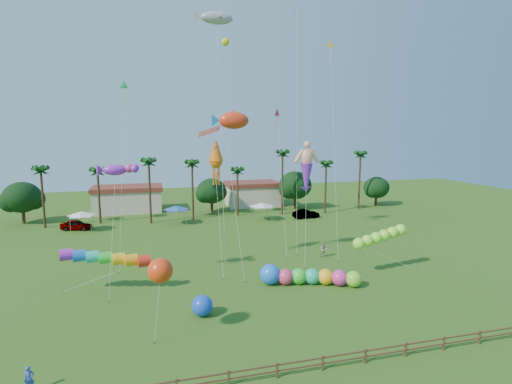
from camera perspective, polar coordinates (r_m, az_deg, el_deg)
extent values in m
plane|color=#285116|center=(32.58, 4.85, -18.52)|extent=(160.00, 160.00, 0.00)
cylinder|color=#3A2819|center=(69.83, -28.14, -0.92)|extent=(0.36, 0.36, 9.00)
cylinder|color=#3A2819|center=(69.47, -21.51, -0.75)|extent=(0.36, 0.36, 8.50)
cylinder|color=#3A2819|center=(66.92, -14.92, -0.12)|extent=(0.36, 0.36, 10.00)
cylinder|color=#3A2819|center=(68.31, -9.04, 0.03)|extent=(0.36, 0.36, 9.50)
cylinder|color=#3A2819|center=(70.67, -2.65, -0.20)|extent=(0.36, 0.36, 8.00)
cylinder|color=#3A2819|center=(71.65, 3.77, 1.12)|extent=(0.36, 0.36, 11.00)
cylinder|color=#3A2819|center=(73.85, 9.90, 0.45)|extent=(0.36, 0.36, 9.00)
cylinder|color=#3A2819|center=(79.17, 14.56, 1.40)|extent=(0.36, 0.36, 10.50)
sphere|color=#113814|center=(74.67, -30.45, -0.65)|extent=(5.88, 5.88, 5.88)
sphere|color=#113814|center=(73.83, -6.36, 0.16)|extent=(5.46, 5.46, 5.46)
sphere|color=#113814|center=(76.84, 5.62, 0.97)|extent=(6.30, 6.30, 6.30)
sphere|color=#113814|center=(83.62, 16.82, 0.62)|extent=(5.04, 5.04, 5.04)
cube|color=beige|center=(78.35, -17.81, -1.22)|extent=(12.00, 7.00, 4.00)
cube|color=beige|center=(80.79, -0.56, -0.51)|extent=(10.00, 7.00, 4.00)
pyramid|color=white|center=(65.10, -23.66, -2.81)|extent=(3.00, 3.00, 0.60)
pyramid|color=blue|center=(65.45, -11.33, -2.19)|extent=(3.00, 3.00, 0.60)
pyramid|color=white|center=(66.83, 0.80, -1.79)|extent=(3.00, 3.00, 0.60)
cube|color=brown|center=(25.92, -3.94, -25.02)|extent=(0.12, 0.12, 1.00)
cube|color=brown|center=(26.55, 3.04, -24.10)|extent=(0.12, 0.12, 1.00)
cube|color=brown|center=(27.50, 9.50, -22.95)|extent=(0.12, 0.12, 1.00)
cube|color=brown|center=(28.74, 15.36, -21.66)|extent=(0.12, 0.12, 1.00)
cube|color=brown|center=(30.22, 20.60, -20.31)|extent=(0.12, 0.12, 1.00)
cube|color=brown|center=(31.92, 25.23, -18.96)|extent=(0.12, 0.12, 1.00)
cube|color=brown|center=(33.79, 29.31, -17.66)|extent=(0.12, 0.12, 1.00)
cube|color=brown|center=(27.32, 9.52, -22.32)|extent=(36.00, 0.08, 0.10)
cube|color=brown|center=(27.53, 9.49, -23.04)|extent=(36.00, 0.08, 0.10)
imported|color=#4C4C54|center=(66.79, -24.29, -4.31)|extent=(4.85, 2.89, 1.55)
imported|color=#4C4C54|center=(69.62, 7.14, -3.11)|extent=(4.68, 1.91, 1.51)
imported|color=#3451B8|center=(28.46, -29.67, -22.21)|extent=(0.67, 0.58, 1.56)
imported|color=#A59D89|center=(48.67, 9.61, -8.12)|extent=(1.07, 0.93, 1.85)
sphere|color=#D93967|center=(39.97, 4.21, -11.99)|extent=(1.57, 1.57, 1.57)
sphere|color=green|center=(40.20, 6.12, -11.89)|extent=(1.57, 1.57, 1.57)
sphere|color=#1ABC8F|center=(40.39, 8.01, -11.83)|extent=(1.57, 1.57, 1.57)
sphere|color=yellow|center=(40.46, 9.91, -11.84)|extent=(1.57, 1.57, 1.57)
sphere|color=#DD34A2|center=(40.44, 11.83, -11.91)|extent=(1.57, 1.57, 1.57)
sphere|color=#80D930|center=(40.42, 13.75, -11.99)|extent=(1.57, 1.57, 1.57)
sphere|color=#1C6BFC|center=(39.91, 2.03, -11.67)|extent=(2.56, 2.56, 2.01)
sphere|color=blue|center=(33.94, -7.70, -15.79)|extent=(1.73, 1.73, 1.73)
cylinder|color=red|center=(38.97, -18.71, -9.56)|extent=(7.99, 1.33, 1.07)
cylinder|color=silver|center=(40.48, -21.07, -11.23)|extent=(7.52, 1.88, 3.01)
cylinder|color=brown|center=(42.40, -26.01, -12.66)|extent=(0.08, 0.08, 0.16)
ellipsoid|color=#93FC38|center=(42.81, 14.46, -7.16)|extent=(6.70, 1.80, 1.45)
cylinder|color=silver|center=(44.86, 18.35, -8.86)|extent=(6.85, 0.43, 3.42)
cylinder|color=brown|center=(47.12, 21.92, -10.28)|extent=(0.08, 0.08, 0.16)
sphere|color=red|center=(28.94, -13.52, -10.87)|extent=(2.23, 2.23, 1.76)
cylinder|color=silver|center=(29.90, -13.94, -15.71)|extent=(0.63, 0.06, 5.31)
cylinder|color=brown|center=(31.02, -14.36, -20.09)|extent=(0.08, 0.08, 0.16)
cylinder|color=silver|center=(45.29, 7.11, -3.69)|extent=(1.53, 3.71, 10.48)
cylinder|color=brown|center=(44.78, 6.98, -10.69)|extent=(0.08, 0.08, 0.16)
ellipsoid|color=red|center=(42.57, -3.18, 10.18)|extent=(4.89, 1.85, 2.01)
cylinder|color=silver|center=(40.71, -2.43, -1.06)|extent=(0.12, 4.95, 16.01)
cylinder|color=brown|center=(40.51, -1.64, -12.75)|extent=(0.08, 0.08, 0.16)
ellipsoid|color=#9699A4|center=(51.17, -5.63, 23.51)|extent=(5.33, 2.58, 1.82)
cylinder|color=silver|center=(46.47, -5.02, 7.56)|extent=(0.46, 6.01, 28.02)
cylinder|color=brown|center=(45.92, -4.39, -10.15)|extent=(0.08, 0.08, 0.16)
cone|color=orange|center=(43.40, -5.74, 4.33)|extent=(2.05, 2.05, 4.53)
cylinder|color=silver|center=(41.89, -5.22, -3.86)|extent=(0.22, 4.82, 11.63)
cylinder|color=brown|center=(41.26, -4.66, -12.37)|extent=(0.08, 0.08, 0.16)
ellipsoid|color=purple|center=(39.36, -19.50, 3.01)|extent=(4.20, 3.01, 1.47)
cylinder|color=silver|center=(38.51, -19.88, -5.69)|extent=(0.84, 3.72, 11.34)
cylinder|color=brown|center=(38.54, -20.29, -14.46)|extent=(0.08, 0.08, 0.16)
cone|color=#EA1A40|center=(49.44, 3.06, 11.16)|extent=(1.11, 0.96, 1.22)
cylinder|color=silver|center=(47.86, 3.73, 1.02)|extent=(0.05, 4.15, 17.05)
cylinder|color=brown|center=(47.83, 4.43, -9.38)|extent=(0.08, 0.08, 0.16)
cone|color=yellow|center=(50.88, 10.59, 20.01)|extent=(1.13, 0.29, 1.12)
cylinder|color=silver|center=(47.61, 11.12, 5.65)|extent=(0.61, 4.86, 25.01)
cylinder|color=brown|center=(47.61, 11.66, -9.62)|extent=(0.08, 0.08, 0.16)
cone|color=#30CC6C|center=(46.32, -18.35, 14.22)|extent=(1.12, 0.43, 1.10)
cylinder|color=silver|center=(44.68, -18.64, 1.76)|extent=(1.24, 3.44, 19.71)
cylinder|color=brown|center=(45.22, -18.94, -10.91)|extent=(0.08, 0.08, 0.16)
cylinder|color=silver|center=(48.56, 5.81, 9.25)|extent=(0.87, 3.68, 30.83)
cylinder|color=brown|center=(48.99, 5.84, -8.96)|extent=(0.08, 0.08, 0.16)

